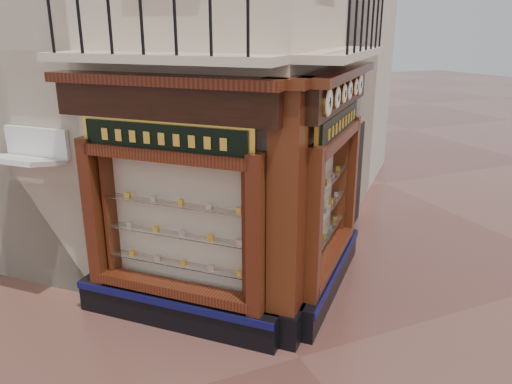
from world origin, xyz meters
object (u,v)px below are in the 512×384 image
signboard_left (164,138)px  signboard_right (339,123)px  awning (39,301)px  clock_a (328,102)px  clock_d (349,90)px  clock_f (359,84)px  corner_pilaster (286,222)px  clock_c (343,94)px  clock_e (355,87)px  clock_b (336,97)px

signboard_left → signboard_right: size_ratio=1.00×
awning → signboard_right: bearing=-154.4°
clock_a → clock_d: bearing=-0.0°
clock_f → corner_pilaster: bearing=171.5°
clock_f → signboard_right: clock_f is taller
clock_c → awning: clock_c is taller
signboard_left → clock_f: bearing=-124.6°
corner_pilaster → clock_e: 2.97m
clock_b → clock_c: clock_b is taller
awning → signboard_left: signboard_left is taller
clock_b → awning: 6.19m
clock_c → clock_d: size_ratio=0.98×
clock_f → clock_d: bearing=-180.0°
corner_pilaster → signboard_right: corner_pilaster is taller
clock_b → signboard_right: size_ratio=0.17×
clock_b → clock_e: (1.03, 1.03, 0.00)m
clock_b → awning: clock_b is taller
clock_c → clock_b: bearing=180.0°
corner_pilaster → clock_d: bearing=-12.8°
clock_a → clock_e: 2.01m
corner_pilaster → awning: 4.82m
clock_d → signboard_left: size_ratio=0.16×
clock_a → clock_b: bearing=0.0°
clock_d → corner_pilaster: bearing=167.2°
corner_pilaster → signboard_left: (-1.46, 1.01, 1.15)m
corner_pilaster → clock_b: size_ratio=11.86×
clock_e → clock_d: bearing=-180.0°
clock_d → clock_e: 0.53m
clock_d → clock_f: size_ratio=0.82×
clock_c → clock_e: size_ratio=1.03×
clock_a → clock_d: size_ratio=1.26×
clock_b → signboard_right: clock_b is taller
awning → signboard_right: (4.91, -1.73, 3.10)m
clock_b → clock_f: clock_f is taller
awning → clock_c: bearing=-158.0°
clock_a → signboard_left: (-2.05, 1.02, -0.52)m
clock_b → clock_d: 0.93m
corner_pilaster → clock_a: size_ratio=9.78×
signboard_left → clock_a: bearing=-161.5°
corner_pilaster → clock_d: corner_pilaster is taller
clock_a → awning: clock_a is taller
clock_f → clock_e: bearing=180.0°
awning → clock_a: bearing=-169.3°
clock_d → clock_f: clock_f is taller
clock_c → clock_d: 0.44m
awning → signboard_left: 4.07m
corner_pilaster → awning: (-3.45, 2.75, -1.95)m
clock_c → clock_f: bearing=0.0°
clock_a → signboard_left: 2.35m
clock_e → corner_pilaster: bearing=170.0°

